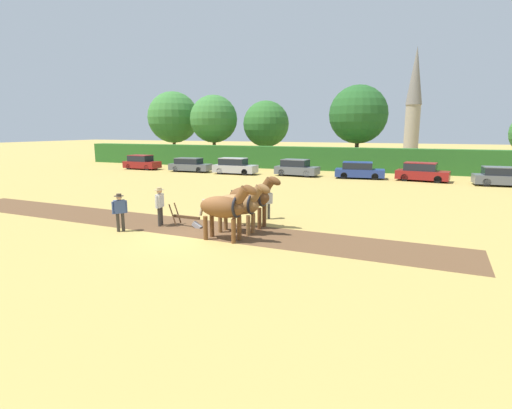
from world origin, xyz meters
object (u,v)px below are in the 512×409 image
at_px(parked_car_far_right, 503,177).
at_px(parked_car_far_left, 142,163).
at_px(tree_center, 358,115).
at_px(draft_horse_lead_right, 239,204).
at_px(tree_left, 214,119).
at_px(farmer_at_plow, 160,203).
at_px(draft_horse_lead_left, 225,207).
at_px(farmer_beside_team, 267,201).
at_px(plow, 189,220).
at_px(tree_far_left, 173,117).
at_px(tree_center_left, 266,124).
at_px(parked_car_center_left, 235,166).
at_px(parked_car_center_right, 359,171).
at_px(parked_car_right, 422,172).
at_px(farmer_onlooker_left, 120,210).
at_px(parked_car_left, 190,165).
at_px(draft_horse_trail_left, 251,197).
at_px(parked_car_center, 296,168).
at_px(church_spire, 414,97).

bearing_deg(parked_car_far_right, parked_car_far_left, 176.36).
xyz_separation_m(tree_center, draft_horse_lead_right, (-0.49, -31.44, -4.76)).
distance_m(tree_left, farmer_at_plow, 35.11).
relative_size(draft_horse_lead_left, farmer_beside_team, 1.67).
distance_m(plow, parked_car_far_right, 26.16).
bearing_deg(tree_far_left, tree_center_left, -1.51).
xyz_separation_m(farmer_at_plow, parked_car_center_left, (-5.94, 20.92, -0.30)).
bearing_deg(parked_car_far_left, draft_horse_lead_left, -45.62).
relative_size(farmer_at_plow, parked_car_center_right, 0.40).
bearing_deg(draft_horse_lead_right, parked_car_right, 73.91).
xyz_separation_m(plow, farmer_onlooker_left, (-2.35, -1.81, 0.65)).
bearing_deg(parked_car_right, parked_car_left, -169.94).
bearing_deg(parked_car_left, draft_horse_lead_right, -56.65).
relative_size(tree_center_left, draft_horse_lead_right, 2.89).
bearing_deg(farmer_onlooker_left, parked_car_far_left, 162.65).
relative_size(draft_horse_lead_right, plow, 1.68).
relative_size(draft_horse_trail_left, parked_car_center_right, 0.60).
bearing_deg(parked_car_center_right, draft_horse_trail_left, -101.68).
distance_m(plow, parked_car_center, 21.46).
distance_m(tree_center, draft_horse_lead_right, 31.80).
height_order(farmer_onlooker_left, parked_car_far_right, farmer_onlooker_left).
bearing_deg(draft_horse_lead_left, parked_car_far_left, 136.23).
bearing_deg(draft_horse_lead_right, plow, -180.00).
distance_m(tree_left, draft_horse_trail_left, 35.61).
bearing_deg(tree_center, tree_center_left, 171.51).
distance_m(draft_horse_lead_right, parked_car_right, 23.02).
relative_size(church_spire, parked_car_left, 4.55).
relative_size(farmer_beside_team, parked_car_center, 0.38).
bearing_deg(parked_car_center, parked_car_right, 5.94).
relative_size(tree_left, parked_car_right, 1.96).
height_order(church_spire, draft_horse_lead_right, church_spire).
relative_size(tree_left, tree_center_left, 1.10).
bearing_deg(tree_center, parked_car_center_left, -134.10).
bearing_deg(parked_car_far_left, tree_center_left, 49.86).
xyz_separation_m(tree_center_left, parked_car_far_left, (-10.33, -11.91, -4.30)).
bearing_deg(parked_car_far_left, church_spire, 62.73).
distance_m(draft_horse_lead_right, plow, 2.73).
bearing_deg(tree_far_left, parked_car_far_left, -73.15).
height_order(tree_center_left, parked_car_far_left, tree_center_left).
distance_m(farmer_at_plow, parked_car_center_left, 21.75).
bearing_deg(farmer_at_plow, farmer_onlooker_left, -132.59).
height_order(draft_horse_lead_right, parked_car_center_left, draft_horse_lead_right).
relative_size(tree_left, church_spire, 0.43).
height_order(parked_car_far_left, parked_car_left, parked_car_far_left).
xyz_separation_m(plow, parked_car_center, (-1.14, 21.42, 0.44)).
xyz_separation_m(farmer_at_plow, parked_car_far_right, (17.21, 21.07, -0.34)).
relative_size(tree_center, draft_horse_lead_left, 3.48).
bearing_deg(tree_left, parked_car_far_right, -19.13).
bearing_deg(tree_center_left, tree_far_left, 178.49).
bearing_deg(tree_center, tree_far_left, 175.31).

